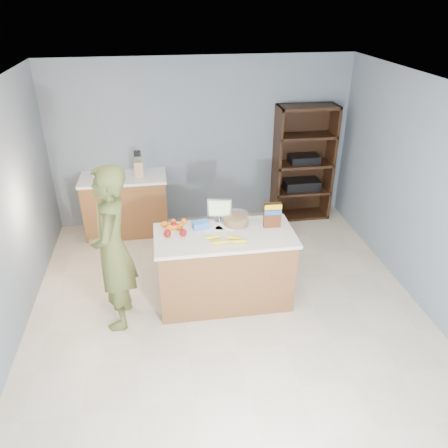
{
  "coord_description": "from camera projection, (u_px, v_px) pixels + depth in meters",
  "views": [
    {
      "loc": [
        -0.65,
        -3.85,
        3.29
      ],
      "look_at": [
        0.0,
        0.35,
        1.0
      ],
      "focal_mm": 35.0,
      "sensor_mm": 36.0,
      "label": 1
    }
  ],
  "objects": [
    {
      "name": "back_cabinet",
      "position": [
        126.0,
        204.0,
        6.54
      ],
      "size": [
        1.24,
        0.62,
        0.9
      ],
      "color": "brown",
      "rests_on": "ground"
    },
    {
      "name": "shelving_unit",
      "position": [
        302.0,
        165.0,
        6.84
      ],
      "size": [
        0.9,
        0.4,
        1.8
      ],
      "color": "black",
      "rests_on": "ground"
    },
    {
      "name": "counter_peninsula",
      "position": [
        225.0,
        270.0,
        5.06
      ],
      "size": [
        1.56,
        0.76,
        0.9
      ],
      "color": "brown",
      "rests_on": "ground"
    },
    {
      "name": "person",
      "position": [
        112.0,
        250.0,
        4.51
      ],
      "size": [
        0.47,
        0.69,
        1.84
      ],
      "primitive_type": "imported",
      "rotation": [
        0.0,
        0.0,
        -1.62
      ],
      "color": "#4E5627",
      "rests_on": "ground"
    },
    {
      "name": "oranges",
      "position": [
        174.0,
        225.0,
        4.95
      ],
      "size": [
        0.3,
        0.21,
        0.07
      ],
      "color": "orange",
      "rests_on": "counter_peninsula"
    },
    {
      "name": "blue_carton",
      "position": [
        201.0,
        225.0,
        4.94
      ],
      "size": [
        0.2,
        0.15,
        0.08
      ],
      "primitive_type": "cube",
      "rotation": [
        0.0,
        0.0,
        0.19
      ],
      "color": "blue",
      "rests_on": "counter_peninsula"
    },
    {
      "name": "tv",
      "position": [
        219.0,
        209.0,
        5.03
      ],
      "size": [
        0.28,
        0.12,
        0.28
      ],
      "color": "silver",
      "rests_on": "counter_peninsula"
    },
    {
      "name": "knife_block",
      "position": [
        139.0,
        169.0,
        6.27
      ],
      "size": [
        0.12,
        0.1,
        0.31
      ],
      "color": "tan",
      "rests_on": "back_cabinet"
    },
    {
      "name": "floor",
      "position": [
        229.0,
        315.0,
        5.0
      ],
      "size": [
        4.5,
        5.0,
        0.02
      ],
      "primitive_type": "cube",
      "color": "beige",
      "rests_on": "ground"
    },
    {
      "name": "bananas",
      "position": [
        227.0,
        240.0,
        4.68
      ],
      "size": [
        0.47,
        0.2,
        0.04
      ],
      "color": "yellow",
      "rests_on": "counter_peninsula"
    },
    {
      "name": "walls",
      "position": [
        230.0,
        182.0,
        4.21
      ],
      "size": [
        4.52,
        5.02,
        2.51
      ],
      "color": "slate",
      "rests_on": "ground"
    },
    {
      "name": "apples",
      "position": [
        175.0,
        230.0,
        4.82
      ],
      "size": [
        0.25,
        0.26,
        0.08
      ],
      "color": "maroon",
      "rests_on": "counter_peninsula"
    },
    {
      "name": "cereal_box",
      "position": [
        272.0,
        213.0,
        4.9
      ],
      "size": [
        0.2,
        0.08,
        0.29
      ],
      "color": "#592B14",
      "rests_on": "counter_peninsula"
    },
    {
      "name": "envelopes",
      "position": [
        220.0,
        229.0,
        4.93
      ],
      "size": [
        0.38,
        0.22,
        0.0
      ],
      "color": "white",
      "rests_on": "counter_peninsula"
    },
    {
      "name": "salad_bowl",
      "position": [
        236.0,
        220.0,
        5.01
      ],
      "size": [
        0.3,
        0.3,
        0.13
      ],
      "color": "#267219",
      "rests_on": "counter_peninsula"
    }
  ]
}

